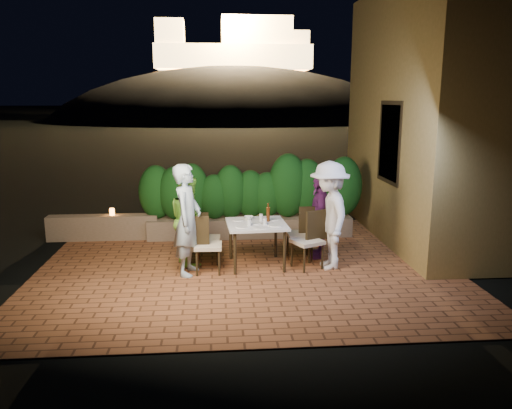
{
  "coord_description": "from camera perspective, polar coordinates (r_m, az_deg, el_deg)",
  "views": [
    {
      "loc": [
        -0.49,
        -7.73,
        2.82
      ],
      "look_at": [
        0.18,
        0.53,
        1.05
      ],
      "focal_mm": 35.0,
      "sensor_mm": 36.0,
      "label": 1
    }
  ],
  "objects": [
    {
      "name": "beer_bottle",
      "position": [
        8.52,
        1.39,
        -0.9
      ],
      "size": [
        0.06,
        0.06,
        0.32
      ],
      "primitive_type": null,
      "color": "#47220B",
      "rests_on": "dining_table"
    },
    {
      "name": "diner_blue",
      "position": [
        8.09,
        -7.84,
        -1.75
      ],
      "size": [
        0.57,
        0.74,
        1.81
      ],
      "primitive_type": "imported",
      "rotation": [
        0.0,
        0.0,
        1.34
      ],
      "color": "#9EBACB",
      "rests_on": "ground"
    },
    {
      "name": "chair_left_front",
      "position": [
        8.22,
        -5.49,
        -4.57
      ],
      "size": [
        0.45,
        0.45,
        0.95
      ],
      "primitive_type": null,
      "rotation": [
        0.0,
        0.0,
        -0.03
      ],
      "color": "black",
      "rests_on": "ground"
    },
    {
      "name": "parapet_lamp",
      "position": [
        10.5,
        -16.13,
        -0.81
      ],
      "size": [
        0.1,
        0.1,
        0.14
      ],
      "primitive_type": "cylinder",
      "color": "orange",
      "rests_on": "parapet"
    },
    {
      "name": "chair_right_back",
      "position": [
        8.89,
        5.04,
        -3.28
      ],
      "size": [
        0.46,
        0.46,
        0.95
      ],
      "primitive_type": null,
      "rotation": [
        0.0,
        0.0,
        3.19
      ],
      "color": "black",
      "rests_on": "ground"
    },
    {
      "name": "planter",
      "position": [
        10.39,
        -0.66,
        -2.55
      ],
      "size": [
        4.2,
        0.55,
        0.4
      ],
      "primitive_type": "cube",
      "color": "#7D684F",
      "rests_on": "ground"
    },
    {
      "name": "hill",
      "position": [
        68.12,
        -2.52,
        6.29
      ],
      "size": [
        52.0,
        40.0,
        22.0
      ],
      "primitive_type": "ellipsoid",
      "color": "black",
      "rests_on": "ground"
    },
    {
      "name": "diner_white",
      "position": [
        8.4,
        8.35,
        -1.24
      ],
      "size": [
        0.74,
        1.21,
        1.81
      ],
      "primitive_type": "imported",
      "rotation": [
        0.0,
        0.0,
        -1.52
      ],
      "color": "white",
      "rests_on": "ground"
    },
    {
      "name": "plate_ne",
      "position": [
        8.29,
        2.22,
        -2.38
      ],
      "size": [
        0.24,
        0.24,
        0.01
      ],
      "primitive_type": "cylinder",
      "color": "white",
      "rests_on": "dining_table"
    },
    {
      "name": "glass_sw",
      "position": [
        8.58,
        -0.8,
        -1.57
      ],
      "size": [
        0.06,
        0.06,
        0.1
      ],
      "primitive_type": "cylinder",
      "color": "silver",
      "rests_on": "dining_table"
    },
    {
      "name": "glass_se",
      "position": [
        8.61,
        0.59,
        -1.46
      ],
      "size": [
        0.07,
        0.07,
        0.11
      ],
      "primitive_type": "cylinder",
      "color": "silver",
      "rests_on": "dining_table"
    },
    {
      "name": "diner_purple",
      "position": [
        8.98,
        7.25,
        -1.37
      ],
      "size": [
        0.49,
        0.92,
        1.5
      ],
      "primitive_type": "imported",
      "rotation": [
        0.0,
        0.0,
        -1.71
      ],
      "color": "#64236B",
      "rests_on": "ground"
    },
    {
      "name": "terrace_floor",
      "position": [
        8.74,
        -1.15,
        -7.3
      ],
      "size": [
        7.0,
        6.0,
        0.15
      ],
      "primitive_type": "cube",
      "color": "brown",
      "rests_on": "ground"
    },
    {
      "name": "plate_front",
      "position": [
        8.12,
        0.51,
        -2.68
      ],
      "size": [
        0.2,
        0.2,
        0.01
      ],
      "primitive_type": "cylinder",
      "color": "white",
      "rests_on": "dining_table"
    },
    {
      "name": "diner_green",
      "position": [
        8.67,
        -7.69,
        -1.73
      ],
      "size": [
        0.82,
        0.91,
        1.54
      ],
      "primitive_type": "imported",
      "rotation": [
        0.0,
        0.0,
        1.95
      ],
      "color": "#84D843",
      "rests_on": "ground"
    },
    {
      "name": "chair_right_front",
      "position": [
        8.43,
        5.88,
        -4.07
      ],
      "size": [
        0.6,
        0.6,
        0.98
      ],
      "primitive_type": null,
      "rotation": [
        0.0,
        0.0,
        3.59
      ],
      "color": "black",
      "rests_on": "ground"
    },
    {
      "name": "plate_se",
      "position": [
        8.68,
        1.95,
        -1.71
      ],
      "size": [
        0.2,
        0.2,
        0.01
      ],
      "primitive_type": "cylinder",
      "color": "white",
      "rests_on": "dining_table"
    },
    {
      "name": "glass_nw",
      "position": [
        8.25,
        -0.78,
        -2.08
      ],
      "size": [
        0.07,
        0.07,
        0.11
      ],
      "primitive_type": "cylinder",
      "color": "silver",
      "rests_on": "dining_table"
    },
    {
      "name": "dining_table",
      "position": [
        8.55,
        0.05,
        -4.57
      ],
      "size": [
        1.04,
        1.04,
        0.75
      ],
      "primitive_type": null,
      "rotation": [
        0.0,
        0.0,
        0.06
      ],
      "color": "white",
      "rests_on": "ground"
    },
    {
      "name": "parapet",
      "position": [
        10.61,
        -17.06,
        -2.51
      ],
      "size": [
        2.2,
        0.3,
        0.5
      ],
      "primitive_type": "cube",
      "color": "#7D684F",
      "rests_on": "ground"
    },
    {
      "name": "fortress",
      "position": [
        68.21,
        -2.64,
        18.5
      ],
      "size": [
        26.0,
        8.0,
        8.0
      ],
      "primitive_type": null,
      "color": "#FFCC7A",
      "rests_on": "hill"
    },
    {
      "name": "window_frame",
      "position": [
        9.84,
        15.11,
        6.86
      ],
      "size": [
        0.06,
        1.15,
        1.55
      ],
      "primitive_type": "cube",
      "color": "black",
      "rests_on": "building_wall"
    },
    {
      "name": "chair_left_back",
      "position": [
        8.72,
        -5.53,
        -3.79
      ],
      "size": [
        0.43,
        0.43,
        0.9
      ],
      "primitive_type": null,
      "rotation": [
        0.0,
        0.0,
        -0.04
      ],
      "color": "black",
      "rests_on": "ground"
    },
    {
      "name": "ground",
      "position": [
        8.25,
        -0.94,
        -8.08
      ],
      "size": [
        400.0,
        400.0,
        0.0
      ],
      "primitive_type": "plane",
      "color": "black",
      "rests_on": "ground"
    },
    {
      "name": "plate_centre",
      "position": [
        8.43,
        -0.17,
        -2.12
      ],
      "size": [
        0.24,
        0.24,
        0.01
      ],
      "primitive_type": "cylinder",
      "color": "white",
      "rests_on": "dining_table"
    },
    {
      "name": "building_wall",
      "position": [
        10.56,
        18.45,
        9.71
      ],
      "size": [
        1.6,
        5.0,
        5.0
      ],
      "primitive_type": "cube",
      "color": "#A0813F",
      "rests_on": "ground"
    },
    {
      "name": "glass_ne",
      "position": [
        8.33,
        1.02,
        -1.94
      ],
      "size": [
        0.06,
        0.06,
        0.11
      ],
      "primitive_type": "cylinder",
      "color": "silver",
      "rests_on": "dining_table"
    },
    {
      "name": "hedge",
      "position": [
        10.23,
        -0.67,
        1.51
      ],
      "size": [
        4.0,
        0.7,
        1.1
      ],
      "primitive_type": null,
      "color": "#134213",
      "rests_on": "planter"
    },
    {
      "name": "plate_nw",
      "position": [
        8.18,
        -1.57,
        -2.57
      ],
      "size": [
        0.21,
        0.21,
        0.01
      ],
      "primitive_type": "cylinder",
      "color": "white",
      "rests_on": "dining_table"
    },
    {
      "name": "bowl",
      "position": [
        8.76,
        -0.83,
        -1.48
      ],
      "size": [
        0.17,
        0.17,
        0.04
      ],
      "primitive_type": "imported",
      "rotation": [
        0.0,
        0.0,
        -0.02
      ],
      "color": "white",
      "rests_on": "dining_table"
    },
    {
      "name": "plate_sw",
      "position": [
        8.64,
        -2.03,
        -1.77
      ],
      "size": [
        0.2,
        0.2,
        0.01
      ],
      "primitive_type": "cylinder",
      "color": "white",
      "rests_on": "dining_table"
    },
    {
      "name": "window_pane",
      "position": [
        9.84,
        15.17,
        6.86
      ],
      "size": [
        0.08,
        1.0,
        1.4
      ],
      "primitive_type": "cube",
      "color": "black",
      "rests_on": "building_wall"
    }
  ]
}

